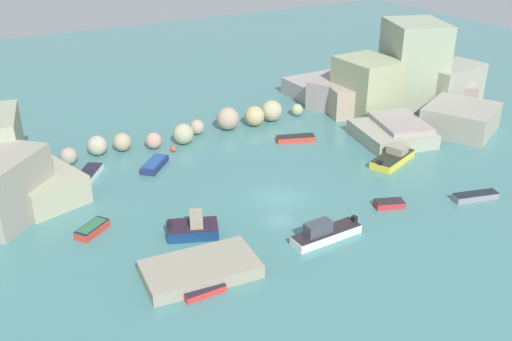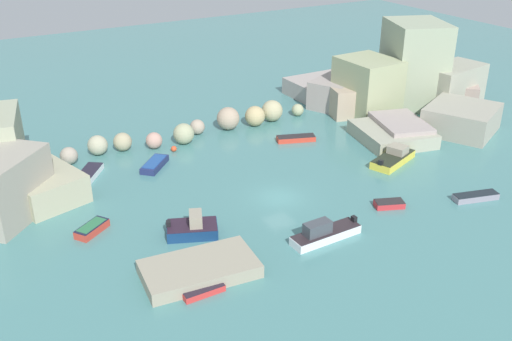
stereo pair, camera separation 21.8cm
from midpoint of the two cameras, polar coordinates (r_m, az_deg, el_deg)
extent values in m
plane|color=teal|center=(53.34, 2.40, -2.69)|extent=(160.00, 160.00, 0.00)
cube|color=#ADAA8B|center=(56.14, -20.16, -1.35)|extent=(7.52, 9.00, 2.61)
cube|color=#A09D8C|center=(71.79, 19.55, 4.80)|extent=(10.16, 9.94, 3.08)
cube|color=#A5A58F|center=(67.14, 13.29, 3.50)|extent=(8.89, 9.26, 1.53)
cube|color=#A19F8C|center=(80.15, 18.70, 7.87)|extent=(9.20, 6.10, 5.32)
cube|color=#A0948D|center=(77.59, 8.24, 7.75)|extent=(10.03, 8.17, 3.63)
cube|color=tan|center=(74.18, 9.05, 6.85)|extent=(5.94, 6.26, 3.62)
cube|color=#A2A97F|center=(74.38, 10.92, 8.10)|extent=(6.20, 7.20, 6.93)
cube|color=#A79B95|center=(80.36, 7.00, 7.93)|extent=(8.74, 8.92, 2.24)
cube|color=#9CA78A|center=(78.46, 15.28, 10.03)|extent=(9.13, 9.96, 10.74)
cube|color=tan|center=(83.02, 19.00, 7.56)|extent=(9.83, 10.00, 2.95)
cube|color=#A59692|center=(68.13, 14.03, 3.98)|extent=(6.87, 8.38, 2.05)
sphere|color=#B2A28C|center=(62.06, -20.45, 0.56)|extent=(1.36, 1.36, 1.36)
sphere|color=#AA9D8C|center=(62.54, -17.76, 1.39)|extent=(1.80, 1.80, 1.80)
sphere|color=#B0AC8F|center=(63.88, -15.16, 2.41)|extent=(2.12, 2.12, 2.12)
sphere|color=tan|center=(64.30, -12.84, 2.76)|extent=(1.99, 1.99, 1.99)
sphere|color=tan|center=(64.23, -9.86, 2.92)|extent=(1.80, 1.80, 1.80)
sphere|color=#A6A982|center=(64.87, -7.00, 3.60)|extent=(2.33, 2.33, 2.33)
sphere|color=tan|center=(67.45, -5.68, 4.27)|extent=(1.73, 1.73, 1.73)
sphere|color=tan|center=(68.44, -2.66, 5.12)|extent=(2.68, 2.68, 2.68)
sphere|color=tan|center=(69.52, -0.01, 5.36)|extent=(2.40, 2.40, 2.40)
sphere|color=tan|center=(71.04, 1.67, 5.87)|extent=(2.58, 2.58, 2.58)
sphere|color=#A6AA81|center=(73.08, 4.19, 5.94)|extent=(1.50, 1.50, 1.50)
cube|color=gray|center=(43.10, -5.41, -9.58)|extent=(8.69, 5.33, 1.02)
sphere|color=#E04C28|center=(63.28, -7.95, 2.12)|extent=(0.62, 0.62, 0.62)
cube|color=navy|center=(59.89, -9.79, 0.58)|extent=(3.87, 3.97, 0.62)
cube|color=#234C93|center=(59.75, -9.82, 0.89)|extent=(3.29, 3.38, 0.08)
cube|color=red|center=(41.58, -5.18, -11.53)|extent=(3.03, 1.51, 0.47)
cube|color=#281E2B|center=(41.42, -5.19, -11.23)|extent=(2.97, 1.48, 0.06)
cube|color=navy|center=(47.82, -6.12, -5.80)|extent=(4.68, 3.77, 0.92)
cube|color=#2B1C2B|center=(47.57, -6.15, -5.30)|extent=(4.59, 3.70, 0.06)
cube|color=#9E937F|center=(47.31, -5.79, -4.75)|extent=(1.60, 1.96, 1.08)
cube|color=black|center=(47.50, -8.45, -5.19)|extent=(0.50, 0.54, 0.50)
cube|color=#C23B2D|center=(49.76, -15.65, -5.55)|extent=(3.21, 2.77, 0.64)
cube|color=#1A1D34|center=(49.58, -15.69, -5.20)|extent=(3.14, 2.72, 0.06)
cube|color=#2D7047|center=(49.58, -15.69, -5.19)|extent=(2.73, 2.36, 0.08)
cube|color=red|center=(65.54, 4.04, 3.13)|extent=(4.47, 2.64, 0.56)
cube|color=#272325|center=(65.42, 4.04, 3.38)|extent=(4.39, 2.59, 0.06)
cube|color=white|center=(59.31, -15.96, -0.35)|extent=(3.77, 4.36, 0.57)
cube|color=#211E2E|center=(59.18, -16.00, -0.08)|extent=(3.70, 4.27, 0.06)
cube|color=gray|center=(56.52, 20.81, -2.44)|extent=(4.35, 2.21, 0.57)
cube|color=#1B232A|center=(56.38, 20.86, -2.15)|extent=(4.27, 2.17, 0.06)
cube|color=yellow|center=(61.61, 13.36, 1.05)|extent=(6.12, 4.11, 0.76)
cube|color=#242B1F|center=(61.45, 13.39, 1.40)|extent=(6.00, 4.03, 0.06)
cube|color=#9E937F|center=(62.05, 13.81, 1.99)|extent=(2.13, 2.25, 0.84)
cube|color=black|center=(59.13, 12.22, 0.78)|extent=(0.49, 0.54, 0.50)
cube|color=red|center=(53.04, 13.03, -3.24)|extent=(2.85, 2.12, 0.53)
cube|color=#292528|center=(52.90, 13.06, -2.96)|extent=(2.79, 2.07, 0.06)
cube|color=white|center=(47.40, 6.98, -6.30)|extent=(6.11, 1.79, 0.72)
cube|color=#2D2429|center=(47.20, 7.00, -5.90)|extent=(5.99, 1.76, 0.06)
cube|color=#3F444C|center=(46.46, 6.18, -5.67)|extent=(2.28, 1.12, 1.09)
cube|color=black|center=(48.72, 9.70, -4.71)|extent=(0.37, 0.45, 0.50)
camera|label=1|loc=(0.11, -89.89, 0.05)|focal=40.84mm
camera|label=2|loc=(0.11, 90.11, -0.05)|focal=40.84mm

